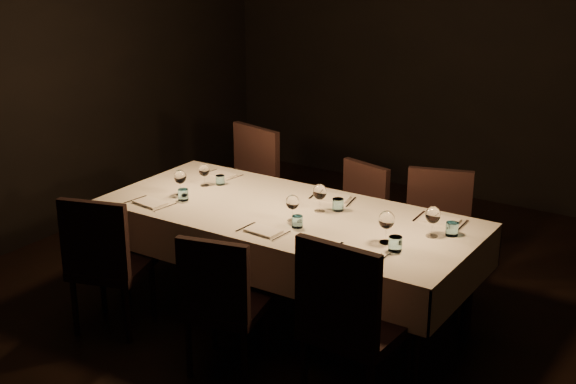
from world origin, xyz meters
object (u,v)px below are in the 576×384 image
Objects in this scene: chair_far_right at (436,232)px; chair_far_left at (245,187)px; chair_near_center at (221,299)px; chair_far_center at (356,217)px; dining_table at (288,222)px; chair_near_left at (105,258)px; chair_near_right at (349,319)px.

chair_far_left is at bearing 163.39° from chair_far_right.
chair_near_center is 0.96× the size of chair_far_right.
chair_far_right is (0.65, -0.03, 0.03)m from chair_far_center.
dining_table is at bearing -151.53° from chair_far_right.
dining_table is at bearing -153.64° from chair_near_left.
chair_near_right is 1.52m from chair_far_right.
chair_near_center is 0.87× the size of chair_near_right.
chair_far_left is 1.16× the size of chair_far_center.
chair_near_right is at bearing -27.37° from chair_far_left.
chair_near_right is (1.75, 0.08, 0.04)m from chair_near_left.
dining_table is 1.21m from chair_near_left.
chair_far_center is (0.96, 1.62, -0.03)m from chair_near_left.
dining_table is 2.85× the size of chair_far_center.
chair_near_right is (0.88, -0.75, -0.12)m from dining_table.
chair_near_left is at bearing -14.14° from chair_near_center.
chair_near_right is at bearing 165.17° from chair_near_left.
chair_near_right is 2.31m from chair_far_left.
chair_far_left reaches higher than chair_near_center.
chair_far_left is 0.98m from chair_far_center.
chair_near_right reaches higher than chair_far_left.
chair_near_left is at bearing -76.44° from chair_far_left.
chair_far_center is 0.93× the size of chair_far_right.
chair_far_center reaches higher than dining_table.
chair_near_right reaches higher than chair_near_center.
chair_near_center is at bearing 8.79° from chair_near_right.
chair_far_center is at bearing -137.96° from chair_near_left.
chair_near_right is 1.18× the size of chair_far_center.
dining_table is at bearing -98.02° from chair_near_center.
chair_near_right is at bearing -102.18° from chair_far_right.
dining_table is 2.67× the size of chair_far_right.
chair_near_center is (0.95, -0.01, -0.02)m from chair_near_left.
chair_far_right reaches higher than chair_near_center.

